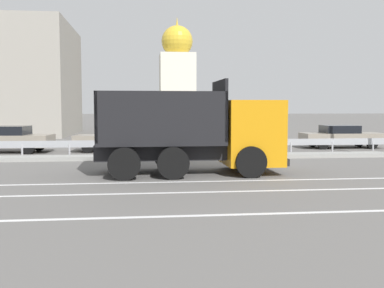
{
  "coord_description": "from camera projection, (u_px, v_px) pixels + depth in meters",
  "views": [
    {
      "loc": [
        -3.02,
        -17.7,
        2.28
      ],
      "look_at": [
        -1.02,
        0.09,
        0.84
      ],
      "focal_mm": 42.0,
      "sensor_mm": 36.0,
      "label": 1
    }
  ],
  "objects": [
    {
      "name": "ground_plane",
      "position": [
        217.0,
        165.0,
        18.05
      ],
      "size": [
        320.0,
        320.0,
        0.0
      ],
      "primitive_type": "plane",
      "color": "#605E5B"
    },
    {
      "name": "lane_strip_0",
      "position": [
        194.0,
        182.0,
        13.93
      ],
      "size": [
        59.94,
        0.16,
        0.01
      ],
      "primitive_type": "cube",
      "color": "silver",
      "rests_on": "ground_plane"
    },
    {
      "name": "lane_strip_1",
      "position": [
        201.0,
        192.0,
        12.19
      ],
      "size": [
        59.94,
        0.16,
        0.01
      ],
      "primitive_type": "cube",
      "color": "silver",
      "rests_on": "ground_plane"
    },
    {
      "name": "lane_strip_2",
      "position": [
        217.0,
        215.0,
        9.58
      ],
      "size": [
        59.94,
        0.16,
        0.01
      ],
      "primitive_type": "cube",
      "color": "silver",
      "rests_on": "ground_plane"
    },
    {
      "name": "median_island",
      "position": [
        209.0,
        156.0,
        20.4
      ],
      "size": [
        32.97,
        1.1,
        0.18
      ],
      "primitive_type": "cube",
      "color": "gray",
      "rests_on": "ground_plane"
    },
    {
      "name": "median_guardrail",
      "position": [
        205.0,
        144.0,
        21.47
      ],
      "size": [
        59.94,
        0.09,
        0.78
      ],
      "color": "#9EA0A5",
      "rests_on": "ground_plane"
    },
    {
      "name": "dump_truck",
      "position": [
        212.0,
        137.0,
        15.72
      ],
      "size": [
        6.47,
        2.87,
        3.24
      ],
      "rotation": [
        0.0,
        0.0,
        -1.55
      ],
      "color": "orange",
      "rests_on": "ground_plane"
    },
    {
      "name": "median_road_sign",
      "position": [
        245.0,
        131.0,
        20.49
      ],
      "size": [
        0.72,
        0.16,
        2.39
      ],
      "color": "white",
      "rests_on": "ground_plane"
    },
    {
      "name": "parked_car_2",
      "position": [
        7.0,
        139.0,
        23.02
      ],
      "size": [
        4.71,
        2.17,
        1.37
      ],
      "rotation": [
        0.0,
        0.0,
        1.49
      ],
      "color": "gray",
      "rests_on": "ground_plane"
    },
    {
      "name": "parked_car_3",
      "position": [
        116.0,
        139.0,
        23.62
      ],
      "size": [
        4.34,
        2.17,
        1.28
      ],
      "rotation": [
        0.0,
        0.0,
        1.48
      ],
      "color": "gray",
      "rests_on": "ground_plane"
    },
    {
      "name": "parked_car_4",
      "position": [
        229.0,
        137.0,
        25.02
      ],
      "size": [
        4.25,
        2.03,
        1.38
      ],
      "rotation": [
        0.0,
        0.0,
        -1.5
      ],
      "color": "silver",
      "rests_on": "ground_plane"
    },
    {
      "name": "parked_car_5",
      "position": [
        341.0,
        136.0,
        25.69
      ],
      "size": [
        4.61,
        1.94,
        1.3
      ],
      "rotation": [
        0.0,
        0.0,
        -1.6
      ],
      "color": "gray",
      "rests_on": "ground_plane"
    },
    {
      "name": "background_building_0",
      "position": [
        0.0,
        80.0,
        37.99
      ],
      "size": [
        12.08,
        11.74,
        9.26
      ],
      "primitive_type": "cube",
      "color": "gray",
      "rests_on": "ground_plane"
    },
    {
      "name": "church_tower",
      "position": [
        177.0,
        79.0,
        46.65
      ],
      "size": [
        3.6,
        3.6,
        11.66
      ],
      "color": "silver",
      "rests_on": "ground_plane"
    }
  ]
}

